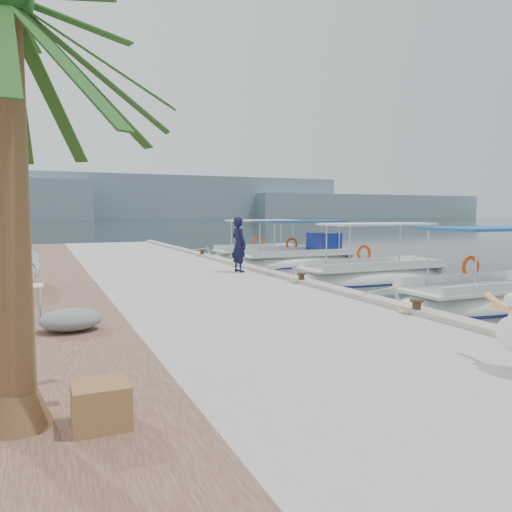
{
  "coord_description": "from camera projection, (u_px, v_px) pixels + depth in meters",
  "views": [
    {
      "loc": [
        -7.52,
        -11.59,
        2.63
      ],
      "look_at": [
        -1.0,
        3.43,
        1.2
      ],
      "focal_mm": 35.0,
      "sensor_mm": 36.0,
      "label": 1
    }
  ],
  "objects": [
    {
      "name": "ground",
      "position": [
        338.0,
        308.0,
        13.8
      ],
      "size": [
        400.0,
        400.0,
        0.0
      ],
      "primitive_type": "plane",
      "color": "black",
      "rests_on": "ground"
    },
    {
      "name": "concrete_quay",
      "position": [
        185.0,
        282.0,
        17.16
      ],
      "size": [
        6.0,
        40.0,
        0.5
      ],
      "primitive_type": "cube",
      "color": "#969591",
      "rests_on": "ground"
    },
    {
      "name": "quay_curb",
      "position": [
        259.0,
        269.0,
        18.24
      ],
      "size": [
        0.44,
        40.0,
        0.12
      ],
      "primitive_type": "cube",
      "color": "#9E978C",
      "rests_on": "concrete_quay"
    },
    {
      "name": "cobblestone_strip",
      "position": [
        25.0,
        291.0,
        15.18
      ],
      "size": [
        4.0,
        40.0,
        0.5
      ],
      "primitive_type": "cube",
      "color": "brown",
      "rests_on": "ground"
    },
    {
      "name": "distant_hills",
      "position": [
        135.0,
        201.0,
        209.01
      ],
      "size": [
        330.0,
        60.0,
        18.0
      ],
      "color": "slate",
      "rests_on": "ground"
    },
    {
      "name": "fishing_caique_b",
      "position": [
        491.0,
        302.0,
        13.98
      ],
      "size": [
        6.91,
        2.28,
        2.83
      ],
      "color": "silver",
      "rests_on": "ground"
    },
    {
      "name": "fishing_caique_c",
      "position": [
        372.0,
        278.0,
        19.1
      ],
      "size": [
        7.08,
        2.14,
        2.83
      ],
      "color": "silver",
      "rests_on": "ground"
    },
    {
      "name": "fishing_caique_d",
      "position": [
        298.0,
        261.0,
        24.91
      ],
      "size": [
        7.17,
        2.29,
        2.83
      ],
      "color": "silver",
      "rests_on": "ground"
    },
    {
      "name": "fishing_caique_e",
      "position": [
        260.0,
        258.0,
        27.79
      ],
      "size": [
        6.2,
        2.09,
        2.83
      ],
      "color": "silver",
      "rests_on": "ground"
    },
    {
      "name": "mooring_bollards",
      "position": [
        301.0,
        277.0,
        14.98
      ],
      "size": [
        0.28,
        20.28,
        0.33
      ],
      "color": "black",
      "rests_on": "concrete_quay"
    },
    {
      "name": "fisherman",
      "position": [
        239.0,
        245.0,
        17.82
      ],
      "size": [
        0.61,
        0.8,
        1.97
      ],
      "primitive_type": "imported",
      "rotation": [
        0.0,
        0.0,
        1.77
      ],
      "color": "black",
      "rests_on": "concrete_quay"
    },
    {
      "name": "date_palm",
      "position": [
        2.0,
        1.0,
        4.63
      ],
      "size": [
        4.6,
        4.6,
        5.03
      ],
      "color": "brown",
      "rests_on": "cobblestone_strip"
    },
    {
      "name": "wooden_crate",
      "position": [
        101.0,
        404.0,
        4.99
      ],
      "size": [
        0.55,
        0.55,
        0.44
      ],
      "primitive_type": "cube",
      "color": "brown",
      "rests_on": "cobblestone_strip"
    },
    {
      "name": "tarp_bundle",
      "position": [
        71.0,
        320.0,
        9.01
      ],
      "size": [
        1.1,
        0.9,
        0.4
      ],
      "primitive_type": "ellipsoid",
      "color": "slate",
      "rests_on": "cobblestone_strip"
    },
    {
      "name": "folding_table",
      "position": [
        28.0,
        296.0,
        9.66
      ],
      "size": [
        0.55,
        0.55,
        0.73
      ],
      "color": "silver",
      "rests_on": "cobblestone_strip"
    }
  ]
}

